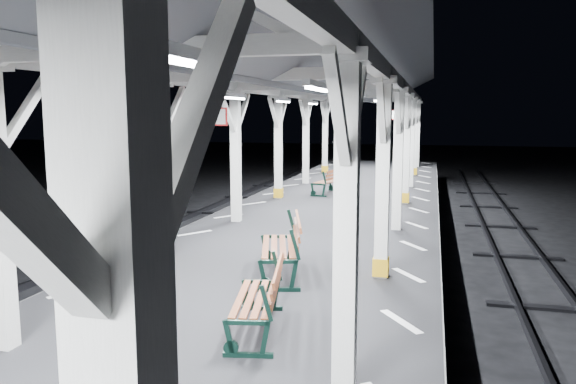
% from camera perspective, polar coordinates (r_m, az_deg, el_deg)
% --- Properties ---
extents(ground, '(120.00, 120.00, 0.00)m').
position_cam_1_polar(ground, '(8.62, -6.12, -17.70)').
color(ground, black).
rests_on(ground, ground).
extents(platform, '(6.00, 50.00, 1.00)m').
position_cam_1_polar(platform, '(8.42, -6.18, -14.64)').
color(platform, black).
rests_on(platform, ground).
extents(hazard_stripes_left, '(1.00, 48.00, 0.01)m').
position_cam_1_polar(hazard_stripes_left, '(9.35, -20.62, -9.49)').
color(hazard_stripes_left, silver).
rests_on(hazard_stripes_left, platform).
extents(hazard_stripes_right, '(1.00, 48.00, 0.01)m').
position_cam_1_polar(hazard_stripes_right, '(7.76, 11.40, -12.76)').
color(hazard_stripes_right, silver).
rests_on(hazard_stripes_right, platform).
extents(canopy, '(5.40, 49.00, 4.65)m').
position_cam_1_polar(canopy, '(7.80, -6.68, 14.02)').
color(canopy, silver).
rests_on(canopy, platform).
extents(bench_near, '(0.88, 1.67, 0.86)m').
position_cam_1_polar(bench_near, '(7.15, -2.57, -10.56)').
color(bench_near, black).
rests_on(bench_near, platform).
extents(bench_mid, '(1.15, 1.95, 1.00)m').
position_cam_1_polar(bench_mid, '(9.51, -0.30, -5.38)').
color(bench_mid, black).
rests_on(bench_mid, platform).
extents(bench_far, '(0.91, 1.66, 0.85)m').
position_cam_1_polar(bench_far, '(19.08, 4.30, 1.16)').
color(bench_far, black).
rests_on(bench_far, platform).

